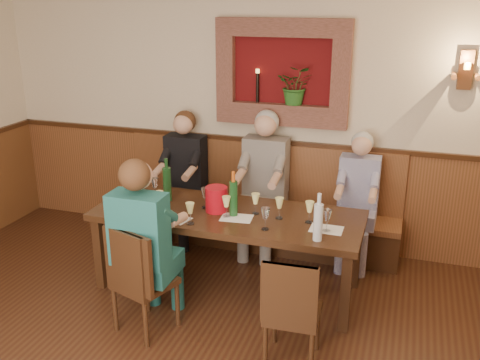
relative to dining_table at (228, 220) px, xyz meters
The scene contains 31 objects.
room_shell 2.21m from the dining_table, 90.00° to the right, with size 6.04×6.04×2.82m.
wainscoting 1.85m from the dining_table, 90.00° to the right, with size 6.02×6.02×1.15m.
wall_niche 1.59m from the dining_table, 77.58° to the left, with size 1.36×0.30×1.06m.
wall_sconce 2.53m from the dining_table, 29.61° to the left, with size 0.25×0.20×0.35m.
dining_table is the anchor object (origin of this frame).
bench 1.01m from the dining_table, 90.00° to the left, with size 3.00×0.45×1.11m.
chair_near_left 1.03m from the dining_table, 116.11° to the right, with size 0.52×0.52×0.93m.
chair_near_right 1.26m from the dining_table, 47.45° to the right, with size 0.41×0.41×0.88m.
person_bench_left 1.16m from the dining_table, 133.85° to the left, with size 0.42×0.52×1.44m.
person_bench_mid 0.84m from the dining_table, 83.45° to the left, with size 0.45×0.55×1.50m.
person_bench_right 1.35m from the dining_table, 38.58° to the left, with size 0.39×0.48×1.35m.
person_chair_front 0.88m from the dining_table, 117.89° to the right, with size 0.44×0.53×1.46m.
spittoon_bucket 0.22m from the dining_table, behind, with size 0.20×0.20×0.23m, color red.
wine_bottle_green_a 0.26m from the dining_table, 34.29° to the right, with size 0.09×0.09×0.41m.
wine_bottle_green_b 0.69m from the dining_table, behind, with size 0.09×0.09×0.41m.
water_bottle 0.95m from the dining_table, 20.28° to the right, with size 0.08×0.08×0.39m.
tasting_sheet_a 0.83m from the dining_table, 165.79° to the right, with size 0.31×0.22×0.00m, color white.
tasting_sheet_b 0.17m from the dining_table, 39.93° to the right, with size 0.27×0.19×0.00m, color white.
tasting_sheet_c 0.91m from the dining_table, ahead, with size 0.27×0.19×0.00m, color white.
tasting_sheet_d 0.48m from the dining_table, 143.81° to the right, with size 0.25×0.18×0.00m, color white.
wine_glass_0 0.95m from the dining_table, behind, with size 0.08×0.08×0.19m, color #FFFC98, non-canonical shape.
wine_glass_1 0.82m from the dining_table, 169.32° to the left, with size 0.08×0.08×0.19m, color white, non-canonical shape.
wine_glass_2 0.63m from the dining_table, 164.31° to the right, with size 0.08×0.08×0.19m, color #FFFC98, non-canonical shape.
wine_glass_3 0.29m from the dining_table, 169.99° to the left, with size 0.08×0.08×0.19m, color white, non-canonical shape.
wine_glass_4 0.20m from the dining_table, 76.47° to the right, with size 0.08×0.08×0.19m, color #FFFC98, non-canonical shape.
wine_glass_5 0.30m from the dining_table, ahead, with size 0.08×0.08×0.19m, color #FFFC98, non-canonical shape.
wine_glass_6 0.52m from the dining_table, 31.29° to the right, with size 0.08×0.08×0.19m, color white, non-canonical shape.
wine_glass_7 0.75m from the dining_table, ahead, with size 0.08×0.08×0.19m, color #FFFC98, non-canonical shape.
wine_glass_8 0.93m from the dining_table, ahead, with size 0.08×0.08×0.19m, color white, non-canonical shape.
wine_glass_9 0.44m from the dining_table, 122.35° to the right, with size 0.08×0.08×0.19m, color #FFFC98, non-canonical shape.
wine_glass_10 0.50m from the dining_table, ahead, with size 0.08×0.08×0.19m, color #FFFC98, non-canonical shape.
Camera 1 is at (1.47, -2.32, 2.59)m, focal length 40.00 mm.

